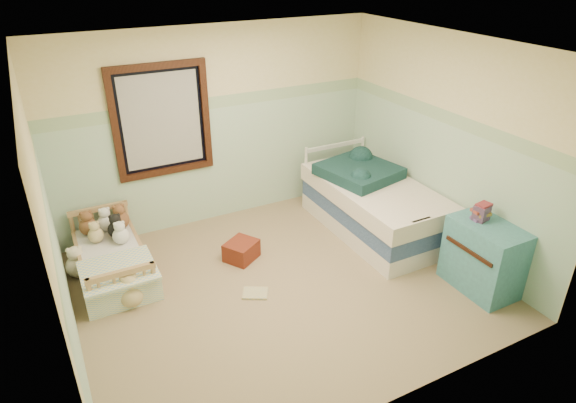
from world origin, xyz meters
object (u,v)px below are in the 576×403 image
twin_bed_frame (372,223)px  floor_book (255,293)px  plush_floor_tan (131,295)px  plush_floor_cream (78,266)px  dresser (484,257)px  red_pillow (241,251)px  toddler_bed_frame (114,267)px

twin_bed_frame → floor_book: bearing=-164.5°
plush_floor_tan → twin_bed_frame: plush_floor_tan is taller
plush_floor_tan → twin_bed_frame: bearing=1.9°
plush_floor_cream → dresser: (3.80, -2.21, 0.25)m
twin_bed_frame → red_pillow: red_pillow is taller
toddler_bed_frame → plush_floor_cream: (-0.36, 0.15, 0.04)m
plush_floor_cream → plush_floor_tan: (0.42, -0.80, 0.00)m
dresser → plush_floor_tan: bearing=157.4°
dresser → toddler_bed_frame: bearing=149.1°
plush_floor_tan → red_pillow: (1.33, 0.27, -0.02)m
toddler_bed_frame → dresser: 4.02m
toddler_bed_frame → plush_floor_tan: 0.65m
toddler_bed_frame → floor_book: bearing=-40.5°
twin_bed_frame → dresser: dresser is taller
red_pillow → plush_floor_cream: bearing=163.3°
dresser → red_pillow: dresser is taller
dresser → red_pillow: 2.67m
toddler_bed_frame → floor_book: size_ratio=5.20×
plush_floor_cream → red_pillow: size_ratio=0.72×
plush_floor_tan → dresser: dresser is taller
dresser → floor_book: dresser is taller
twin_bed_frame → red_pillow: 1.76m
red_pillow → floor_book: size_ratio=1.35×
twin_bed_frame → red_pillow: bearing=174.5°
toddler_bed_frame → red_pillow: (1.39, -0.38, 0.02)m
toddler_bed_frame → red_pillow: red_pillow is taller
plush_floor_cream → twin_bed_frame: size_ratio=0.13×
twin_bed_frame → dresser: bearing=-78.8°
red_pillow → floor_book: red_pillow is taller
plush_floor_cream → twin_bed_frame: 3.57m
toddler_bed_frame → plush_floor_cream: 0.39m
toddler_bed_frame → red_pillow: size_ratio=3.85×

